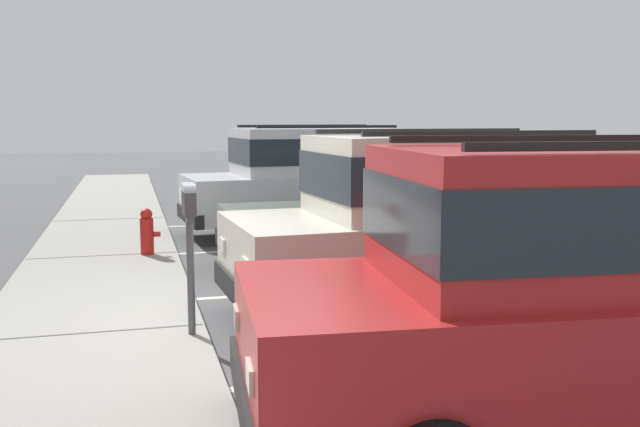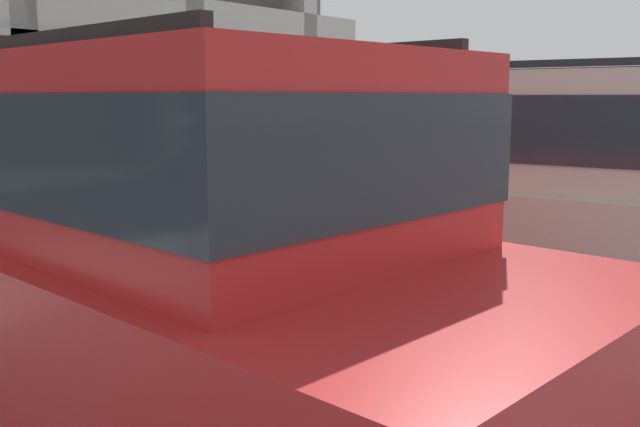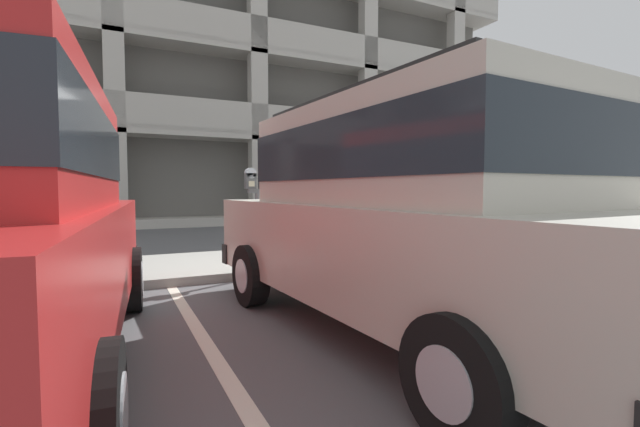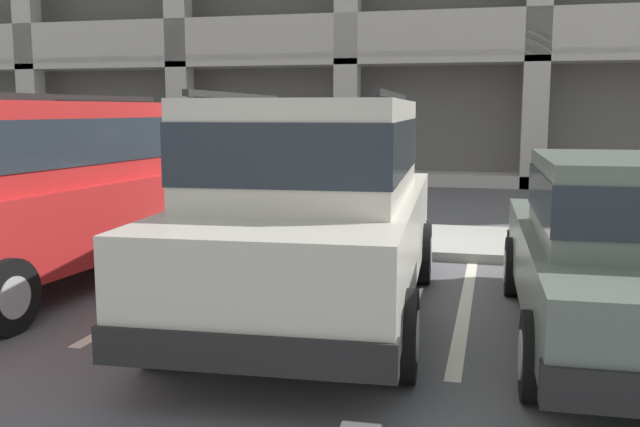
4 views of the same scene
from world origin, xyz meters
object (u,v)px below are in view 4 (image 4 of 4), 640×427
silver_suv (315,199)px  red_sedan (32,186)px  dark_hatchback (634,247)px  parking_meter_near (335,164)px

silver_suv → red_sedan: (-3.18, 0.35, 0.00)m
dark_hatchback → red_sedan: bearing=172.6°
red_sedan → parking_meter_near: red_sedan is taller
dark_hatchback → parking_meter_near: parking_meter_near is taller
parking_meter_near → red_sedan: bearing=-137.8°
red_sedan → dark_hatchback: (5.83, -0.59, -0.27)m
dark_hatchback → silver_suv: bearing=173.3°
red_sedan → dark_hatchback: size_ratio=1.09×
silver_suv → dark_hatchback: 2.68m
silver_suv → red_sedan: 3.20m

